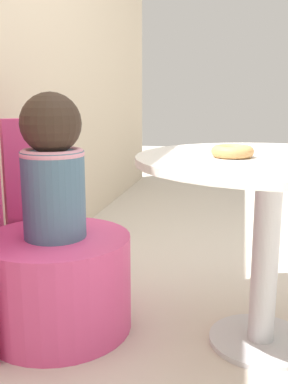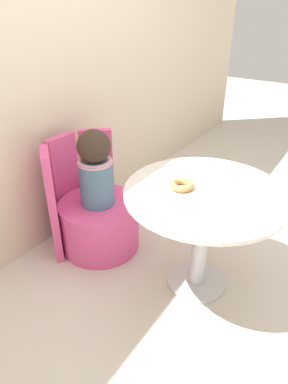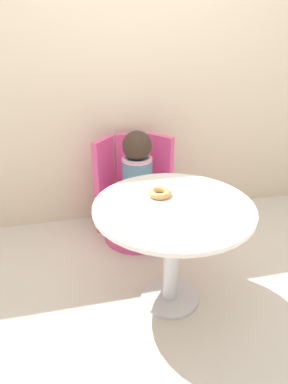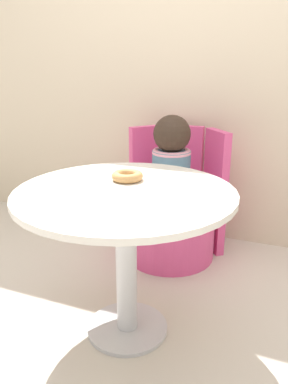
# 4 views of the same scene
# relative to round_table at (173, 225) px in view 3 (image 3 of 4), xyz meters

# --- Properties ---
(ground_plane) EXTENTS (12.00, 12.00, 0.00)m
(ground_plane) POSITION_rel_round_table_xyz_m (0.06, 0.01, -0.53)
(ground_plane) COLOR beige
(back_wall) EXTENTS (6.00, 0.06, 2.40)m
(back_wall) POSITION_rel_round_table_xyz_m (0.06, 1.14, 0.67)
(back_wall) COLOR beige
(back_wall) RESTS_ON ground_plane
(round_table) EXTENTS (0.87, 0.87, 0.66)m
(round_table) POSITION_rel_round_table_xyz_m (0.00, 0.00, 0.00)
(round_table) COLOR silver
(round_table) RESTS_ON ground_plane
(tub_chair) EXTENTS (0.54, 0.54, 0.35)m
(tub_chair) POSITION_rel_round_table_xyz_m (-0.04, 0.73, -0.35)
(tub_chair) COLOR #E54C8C
(tub_chair) RESTS_ON ground_plane
(booth_backrest) EXTENTS (0.63, 0.23, 0.76)m
(booth_backrest) POSITION_rel_round_table_xyz_m (-0.04, 0.96, -0.15)
(booth_backrest) COLOR #E54C8C
(booth_backrest) RESTS_ON ground_plane
(child_figure) EXTENTS (0.22, 0.22, 0.51)m
(child_figure) POSITION_rel_round_table_xyz_m (-0.04, 0.73, 0.08)
(child_figure) COLOR slate
(child_figure) RESTS_ON tub_chair
(donut) EXTENTS (0.13, 0.13, 0.04)m
(donut) POSITION_rel_round_table_xyz_m (-0.04, 0.12, 0.15)
(donut) COLOR tan
(donut) RESTS_ON round_table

